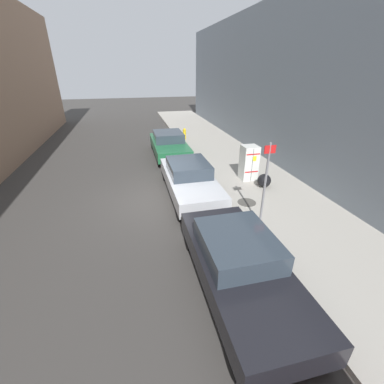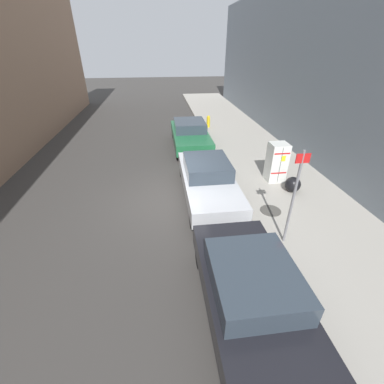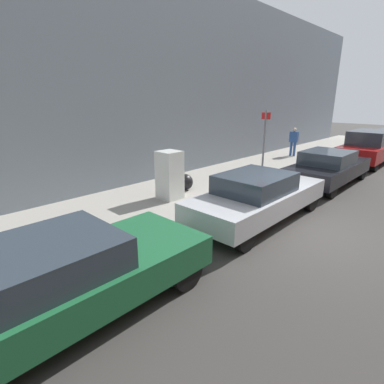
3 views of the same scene
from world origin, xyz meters
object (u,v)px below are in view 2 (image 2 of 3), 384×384
at_px(trash_bag, 293,184).
at_px(parked_sedan_green, 190,134).
at_px(fire_hydrant, 208,121).
at_px(parked_sedan_silver, 208,179).
at_px(discarded_refrigerator, 277,162).
at_px(street_sign_post, 294,195).
at_px(parked_sedan_dark, 254,299).

relative_size(trash_bag, parked_sedan_green, 0.12).
relative_size(fire_hydrant, parked_sedan_silver, 0.16).
relative_size(discarded_refrigerator, parked_sedan_silver, 0.33).
distance_m(street_sign_post, parked_sedan_green, 8.75).
bearing_deg(parked_sedan_green, discarded_refrigerator, 121.10).
xyz_separation_m(discarded_refrigerator, street_sign_post, (1.23, 3.69, 0.75)).
xyz_separation_m(discarded_refrigerator, trash_bag, (-0.30, 1.00, -0.49)).
bearing_deg(trash_bag, street_sign_post, 60.28).
bearing_deg(parked_sedan_silver, parked_sedan_dark, 90.00).
bearing_deg(street_sign_post, parked_sedan_silver, -60.88).
height_order(street_sign_post, trash_bag, street_sign_post).
bearing_deg(fire_hydrant, discarded_refrigerator, 99.44).
relative_size(discarded_refrigerator, parked_sedan_green, 0.33).
relative_size(trash_bag, parked_sedan_dark, 0.12).
bearing_deg(street_sign_post, trash_bag, -119.72).
xyz_separation_m(trash_bag, parked_sedan_green, (3.22, -5.85, 0.27)).
distance_m(parked_sedan_green, parked_sedan_dark, 10.71).
bearing_deg(discarded_refrigerator, trash_bag, 106.66).
bearing_deg(parked_sedan_green, trash_bag, 118.86).
xyz_separation_m(discarded_refrigerator, parked_sedan_silver, (2.92, 0.66, -0.22)).
xyz_separation_m(street_sign_post, trash_bag, (-1.53, -2.69, -1.25)).
relative_size(discarded_refrigerator, trash_bag, 2.69).
height_order(street_sign_post, fire_hydrant, street_sign_post).
distance_m(trash_bag, parked_sedan_dark, 5.84).
distance_m(street_sign_post, parked_sedan_silver, 3.60).
bearing_deg(parked_sedan_dark, fire_hydrant, -96.63).
distance_m(street_sign_post, fire_hydrant, 11.68).
height_order(trash_bag, parked_sedan_green, parked_sedan_green).
relative_size(street_sign_post, parked_sedan_dark, 0.59).
xyz_separation_m(trash_bag, parked_sedan_dark, (3.22, 4.86, 0.26)).
height_order(parked_sedan_green, parked_sedan_silver, parked_sedan_silver).
distance_m(discarded_refrigerator, fire_hydrant, 8.05).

